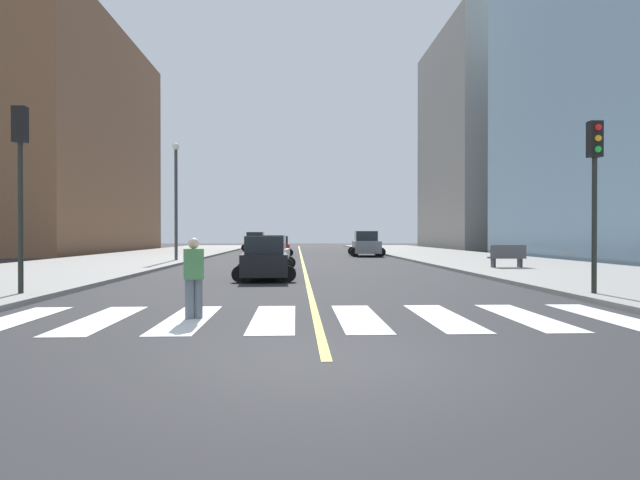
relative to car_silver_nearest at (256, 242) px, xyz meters
The scene contains 17 objects.
ground_plane 54.64m from the car_silver_nearest, 84.78° to the right, with size 220.00×220.00×0.00m, color #28282B.
sidewalk_kerb_east 38.46m from the car_silver_nearest, 63.49° to the right, with size 10.00×120.00×0.15m, color gray.
sidewalk_kerb_west 35.17m from the car_silver_nearest, 101.87° to the right, with size 10.00×120.00×0.15m, color gray.
crosswalk_paint 50.66m from the car_silver_nearest, 84.37° to the right, with size 13.50×4.00×0.01m.
lane_divider_paint 15.27m from the car_silver_nearest, 70.98° to the right, with size 0.16×80.00×0.01m, color yellow.
parking_garage_concrete 36.71m from the car_silver_nearest, 18.41° to the left, with size 18.00×24.00×28.54m, color gray.
low_rise_brick_west 24.31m from the car_silver_nearest, behind, with size 16.00×32.00×23.24m, color brown.
car_silver_nearest is the anchor object (origin of this frame).
car_white_second 34.66m from the car_silver_nearest, 84.64° to the right, with size 2.57×4.01×1.76m.
car_black_third 40.42m from the car_silver_nearest, 85.33° to the right, with size 2.51×3.93×1.73m.
car_gray_fourth 19.16m from the car_silver_nearest, 57.01° to the right, with size 3.06×4.78×2.10m.
car_red_fifth 15.47m from the car_silver_nearest, 78.45° to the right, with size 2.44×3.83×1.68m.
traffic_light_near_corner 48.90m from the car_silver_nearest, 74.76° to the right, with size 0.36×0.41×4.78m.
traffic_light_far_corner 46.61m from the car_silver_nearest, 93.83° to the right, with size 0.36×0.41×5.18m.
park_bench 38.07m from the car_silver_nearest, 66.60° to the right, with size 1.81×0.59×1.12m.
pedestrian_crossing 50.42m from the car_silver_nearest, 87.29° to the right, with size 0.42×0.42×1.71m.
street_lamp 26.40m from the car_silver_nearest, 97.17° to the right, with size 0.44×0.44×7.59m.
Camera 1 is at (-0.43, -7.61, 1.77)m, focal length 30.85 mm.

